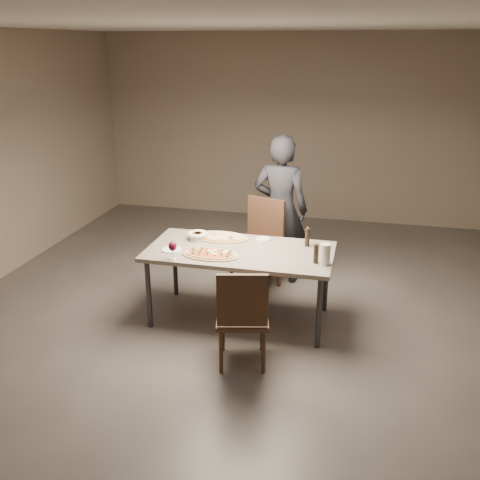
% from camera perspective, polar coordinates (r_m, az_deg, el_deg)
% --- Properties ---
extents(room, '(7.00, 7.00, 7.00)m').
position_cam_1_polar(room, '(4.99, 0.00, 5.94)').
color(room, '#564F4A').
rests_on(room, ground).
extents(dining_table, '(1.80, 0.90, 0.75)m').
position_cam_1_polar(dining_table, '(5.21, 0.00, -1.62)').
color(dining_table, slate).
rests_on(dining_table, ground).
extents(zucchini_pizza, '(0.54, 0.30, 0.05)m').
position_cam_1_polar(zucchini_pizza, '(5.04, -3.12, -1.51)').
color(zucchini_pizza, tan).
rests_on(zucchini_pizza, dining_table).
extents(ham_pizza, '(0.59, 0.32, 0.04)m').
position_cam_1_polar(ham_pizza, '(5.49, -2.10, 0.35)').
color(ham_pizza, tan).
rests_on(ham_pizza, dining_table).
extents(bread_basket, '(0.21, 0.21, 0.08)m').
position_cam_1_polar(bread_basket, '(5.46, -4.53, 0.52)').
color(bread_basket, beige).
rests_on(bread_basket, dining_table).
extents(oil_dish, '(0.14, 0.14, 0.02)m').
position_cam_1_polar(oil_dish, '(5.44, 2.47, 0.08)').
color(oil_dish, white).
rests_on(oil_dish, dining_table).
extents(pepper_mill_left, '(0.05, 0.05, 0.20)m').
position_cam_1_polar(pepper_mill_left, '(4.89, 8.11, -1.43)').
color(pepper_mill_left, black).
rests_on(pepper_mill_left, dining_table).
extents(pepper_mill_right, '(0.05, 0.05, 0.20)m').
position_cam_1_polar(pepper_mill_right, '(5.29, 7.20, 0.32)').
color(pepper_mill_right, black).
rests_on(pepper_mill_right, dining_table).
extents(carafe, '(0.09, 0.09, 0.20)m').
position_cam_1_polar(carafe, '(4.87, 9.05, -1.52)').
color(carafe, silver).
rests_on(carafe, dining_table).
extents(wine_glass, '(0.08, 0.08, 0.18)m').
position_cam_1_polar(wine_glass, '(4.96, -7.20, -0.73)').
color(wine_glass, silver).
rests_on(wine_glass, dining_table).
extents(side_plate, '(0.19, 0.19, 0.01)m').
position_cam_1_polar(side_plate, '(5.21, -7.27, -1.03)').
color(side_plate, white).
rests_on(side_plate, dining_table).
extents(chair_near, '(0.52, 0.52, 0.92)m').
position_cam_1_polar(chair_near, '(4.50, 0.26, -7.83)').
color(chair_near, '#3C2619').
rests_on(chair_near, ground).
extents(chair_far, '(0.61, 0.61, 1.02)m').
position_cam_1_polar(chair_far, '(5.98, 2.19, 0.10)').
color(chair_far, '#3C2619').
rests_on(chair_far, ground).
extents(diner, '(0.65, 0.45, 1.71)m').
position_cam_1_polar(diner, '(6.10, 4.34, 3.27)').
color(diner, black).
rests_on(diner, ground).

